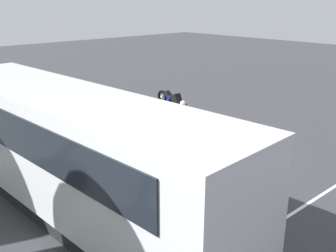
% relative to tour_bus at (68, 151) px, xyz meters
% --- Properties ---
extents(ground_plane, '(80.00, 80.00, 0.00)m').
position_rel_tour_bus_xyz_m(ground_plane, '(0.47, -5.21, -1.65)').
color(ground_plane, '#38383D').
extents(tour_bus, '(11.47, 3.02, 3.25)m').
position_rel_tour_bus_xyz_m(tour_bus, '(0.00, 0.00, 0.00)').
color(tour_bus, silver).
rests_on(tour_bus, ground_plane).
extents(spectator_far_left, '(0.57, 0.31, 1.66)m').
position_rel_tour_bus_xyz_m(spectator_far_left, '(-2.02, -2.77, -0.67)').
color(spectator_far_left, black).
rests_on(spectator_far_left, ground_plane).
extents(spectator_left, '(0.57, 0.33, 1.74)m').
position_rel_tour_bus_xyz_m(spectator_left, '(-1.15, -2.68, -0.60)').
color(spectator_left, black).
rests_on(spectator_left, ground_plane).
extents(spectator_centre, '(0.57, 0.39, 1.71)m').
position_rel_tour_bus_xyz_m(spectator_centre, '(-0.05, -2.63, -0.63)').
color(spectator_centre, '#473823').
rests_on(spectator_centre, ground_plane).
extents(spectator_right, '(0.58, 0.34, 1.71)m').
position_rel_tour_bus_xyz_m(spectator_right, '(0.89, -2.35, -0.63)').
color(spectator_right, black).
rests_on(spectator_right, ground_plane).
extents(spectator_far_right, '(0.57, 0.32, 1.71)m').
position_rel_tour_bus_xyz_m(spectator_far_right, '(1.85, -2.52, -0.63)').
color(spectator_far_right, black).
rests_on(spectator_far_right, ground_plane).
extents(parked_motorcycle_silver, '(2.04, 0.65, 0.99)m').
position_rel_tour_bus_xyz_m(parked_motorcycle_silver, '(-3.10, -2.01, -1.16)').
color(parked_motorcycle_silver, black).
rests_on(parked_motorcycle_silver, ground_plane).
extents(stunt_motorcycle, '(2.06, 0.58, 1.61)m').
position_rel_tour_bus_xyz_m(stunt_motorcycle, '(3.44, -7.16, -0.67)').
color(stunt_motorcycle, black).
rests_on(stunt_motorcycle, ground_plane).
extents(traffic_cone, '(0.34, 0.34, 0.63)m').
position_rel_tour_bus_xyz_m(traffic_cone, '(2.01, -7.39, -1.34)').
color(traffic_cone, orange).
rests_on(traffic_cone, ground_plane).
extents(bay_line_a, '(0.21, 4.77, 0.01)m').
position_rel_tour_bus_xyz_m(bay_line_a, '(-4.42, -5.90, -1.64)').
color(bay_line_a, white).
rests_on(bay_line_a, ground_plane).
extents(bay_line_b, '(0.18, 3.73, 0.01)m').
position_rel_tour_bus_xyz_m(bay_line_b, '(-1.78, -5.90, -1.64)').
color(bay_line_b, white).
rests_on(bay_line_b, ground_plane).
extents(bay_line_c, '(0.20, 4.37, 0.01)m').
position_rel_tour_bus_xyz_m(bay_line_c, '(0.86, -5.90, -1.64)').
color(bay_line_c, white).
rests_on(bay_line_c, ground_plane).
extents(bay_line_d, '(0.18, 3.62, 0.01)m').
position_rel_tour_bus_xyz_m(bay_line_d, '(3.50, -5.90, -1.64)').
color(bay_line_d, white).
rests_on(bay_line_d, ground_plane).
extents(bay_line_e, '(0.19, 4.24, 0.01)m').
position_rel_tour_bus_xyz_m(bay_line_e, '(6.14, -5.90, -1.64)').
color(bay_line_e, white).
rests_on(bay_line_e, ground_plane).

